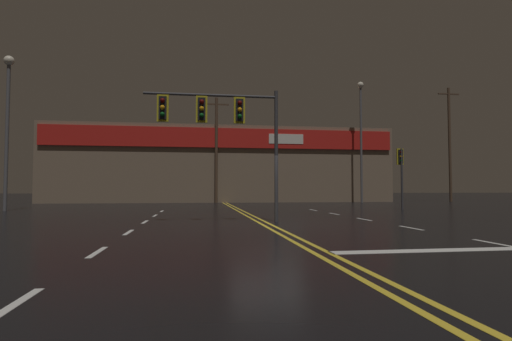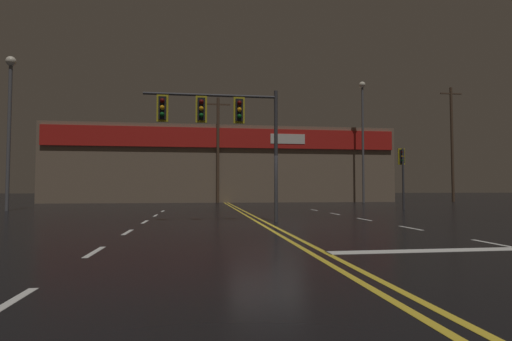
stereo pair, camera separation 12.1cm
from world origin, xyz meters
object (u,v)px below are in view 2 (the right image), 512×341
at_px(traffic_signal_corner_northeast, 402,164).
at_px(streetlight_near_right, 10,111).
at_px(traffic_signal_median, 218,118).
at_px(streetlight_median_approach, 363,127).

bearing_deg(traffic_signal_corner_northeast, streetlight_near_right, 175.84).
distance_m(traffic_signal_median, streetlight_near_right, 15.00).
bearing_deg(streetlight_median_approach, traffic_signal_median, -125.74).
height_order(traffic_signal_median, traffic_signal_corner_northeast, traffic_signal_median).
bearing_deg(streetlight_median_approach, streetlight_near_right, -159.08).
bearing_deg(streetlight_median_approach, traffic_signal_corner_northeast, -101.69).
relative_size(traffic_signal_median, traffic_signal_corner_northeast, 1.35).
relative_size(traffic_signal_median, streetlight_near_right, 0.56).
distance_m(traffic_signal_median, traffic_signal_corner_northeast, 13.93).
distance_m(traffic_signal_corner_northeast, streetlight_median_approach, 12.27).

